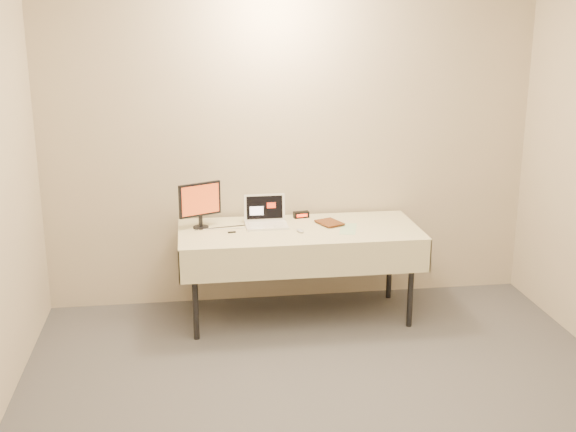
{
  "coord_description": "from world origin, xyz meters",
  "views": [
    {
      "loc": [
        -0.83,
        -3.23,
        2.36
      ],
      "look_at": [
        -0.1,
        1.99,
        0.86
      ],
      "focal_mm": 45.0,
      "sensor_mm": 36.0,
      "label": 1
    }
  ],
  "objects": [
    {
      "name": "laptop",
      "position": [
        -0.25,
        2.19,
        0.79
      ],
      "size": [
        0.33,
        0.26,
        0.23
      ],
      "rotation": [
        0.0,
        0.0,
        0.01
      ],
      "color": "white",
      "rests_on": "table"
    },
    {
      "name": "alarm_clock",
      "position": [
        0.06,
        2.35,
        0.76
      ],
      "size": [
        0.13,
        0.07,
        0.05
      ],
      "rotation": [
        0.0,
        0.0,
        0.15
      ],
      "color": "black",
      "rests_on": "table"
    },
    {
      "name": "back_wall",
      "position": [
        0.0,
        2.5,
        1.35
      ],
      "size": [
        4.0,
        0.1,
        2.7
      ],
      "primitive_type": "cube",
      "color": "beige",
      "rests_on": "ground"
    },
    {
      "name": "book",
      "position": [
        0.18,
        2.1,
        0.84
      ],
      "size": [
        0.15,
        0.08,
        0.21
      ],
      "primitive_type": "imported",
      "rotation": [
        0.0,
        0.0,
        0.39
      ],
      "color": "#964A1B",
      "rests_on": "table"
    },
    {
      "name": "usb_dongle",
      "position": [
        -0.53,
        2.01,
        0.74
      ],
      "size": [
        0.06,
        0.03,
        0.01
      ],
      "primitive_type": "cube",
      "rotation": [
        0.0,
        0.0,
        0.17
      ],
      "color": "black",
      "rests_on": "table"
    },
    {
      "name": "paper_form",
      "position": [
        0.37,
        1.99,
        0.74
      ],
      "size": [
        0.2,
        0.33,
        0.0
      ],
      "primitive_type": "cube",
      "rotation": [
        0.0,
        0.0,
        -0.27
      ],
      "color": "#ABD7AB",
      "rests_on": "table"
    },
    {
      "name": "clicker",
      "position": [
        -0.01,
        1.96,
        0.75
      ],
      "size": [
        0.07,
        0.1,
        0.02
      ],
      "primitive_type": "ellipsoid",
      "rotation": [
        0.0,
        0.0,
        0.34
      ],
      "color": "silver",
      "rests_on": "table"
    },
    {
      "name": "monitor",
      "position": [
        -0.76,
        2.17,
        0.95
      ],
      "size": [
        0.32,
        0.17,
        0.36
      ],
      "rotation": [
        0.0,
        0.0,
        0.44
      ],
      "color": "black",
      "rests_on": "table"
    },
    {
      "name": "table",
      "position": [
        0.0,
        2.05,
        0.68
      ],
      "size": [
        1.86,
        0.81,
        0.74
      ],
      "color": "black",
      "rests_on": "ground"
    }
  ]
}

